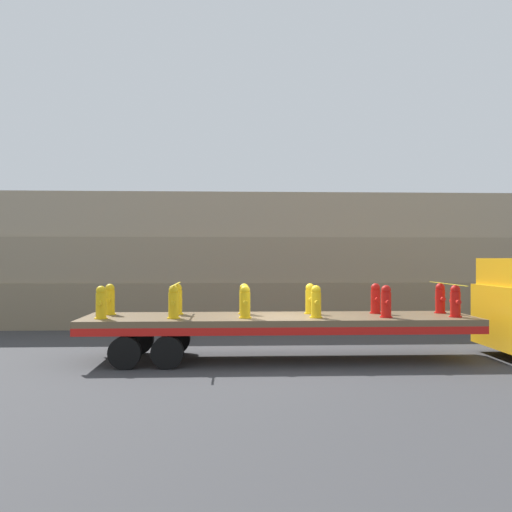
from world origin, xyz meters
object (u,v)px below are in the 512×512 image
(fire_hydrant_yellow_far_0, at_px, (110,300))
(fire_hydrant_red_far_5, at_px, (440,299))
(fire_hydrant_yellow_near_2, at_px, (245,302))
(fire_hydrant_yellow_far_3, at_px, (310,299))
(flatbed_trailer, at_px, (261,323))
(fire_hydrant_red_near_5, at_px, (455,302))
(fire_hydrant_yellow_far_1, at_px, (177,299))
(fire_hydrant_yellow_near_0, at_px, (101,303))
(fire_hydrant_red_far_4, at_px, (376,299))
(fire_hydrant_yellow_far_2, at_px, (244,299))
(fire_hydrant_yellow_near_3, at_px, (316,302))
(fire_hydrant_yellow_near_1, at_px, (174,303))
(fire_hydrant_red_near_4, at_px, (386,302))

(fire_hydrant_yellow_far_0, distance_m, fire_hydrant_red_far_5, 9.39)
(fire_hydrant_yellow_far_0, bearing_deg, fire_hydrant_yellow_near_2, -16.28)
(fire_hydrant_yellow_far_3, height_order, fire_hydrant_red_far_5, same)
(flatbed_trailer, bearing_deg, fire_hydrant_red_near_5, -6.02)
(fire_hydrant_yellow_far_1, relative_size, fire_hydrant_yellow_near_2, 1.00)
(fire_hydrant_yellow_near_0, bearing_deg, fire_hydrant_red_far_4, 8.31)
(fire_hydrant_yellow_far_1, distance_m, fire_hydrant_red_far_4, 5.63)
(fire_hydrant_yellow_far_2, relative_size, fire_hydrant_red_far_4, 1.00)
(flatbed_trailer, bearing_deg, fire_hydrant_yellow_near_3, -20.83)
(fire_hydrant_yellow_near_1, bearing_deg, fire_hydrant_red_far_5, 8.31)
(fire_hydrant_red_near_4, bearing_deg, fire_hydrant_red_far_4, 90.00)
(fire_hydrant_yellow_near_0, height_order, fire_hydrant_yellow_near_2, same)
(fire_hydrant_yellow_near_3, height_order, fire_hydrant_red_near_4, same)
(fire_hydrant_yellow_far_1, distance_m, fire_hydrant_yellow_far_3, 3.76)
(fire_hydrant_yellow_near_1, xyz_separation_m, fire_hydrant_red_near_5, (7.51, 0.00, 0.00))
(fire_hydrant_yellow_far_3, bearing_deg, fire_hydrant_yellow_near_3, -90.00)
(fire_hydrant_red_far_4, bearing_deg, fire_hydrant_red_near_5, -30.29)
(fire_hydrant_yellow_near_3, bearing_deg, fire_hydrant_red_far_4, 30.29)
(fire_hydrant_yellow_near_0, distance_m, fire_hydrant_yellow_far_1, 2.17)
(fire_hydrant_yellow_near_2, height_order, fire_hydrant_red_near_4, same)
(fire_hydrant_yellow_near_0, xyz_separation_m, fire_hydrant_red_far_5, (9.39, 1.10, 0.00))
(fire_hydrant_yellow_far_1, xyz_separation_m, fire_hydrant_yellow_far_2, (1.88, 0.00, 0.00))
(fire_hydrant_yellow_near_3, xyz_separation_m, fire_hydrant_yellow_far_3, (0.00, 1.10, 0.00))
(fire_hydrant_red_far_4, distance_m, fire_hydrant_red_near_5, 2.17)
(fire_hydrant_yellow_far_3, bearing_deg, fire_hydrant_yellow_near_0, -168.98)
(flatbed_trailer, bearing_deg, fire_hydrant_yellow_near_1, -166.67)
(fire_hydrant_yellow_near_0, distance_m, fire_hydrant_yellow_far_0, 1.10)
(fire_hydrant_yellow_far_0, xyz_separation_m, fire_hydrant_red_near_4, (7.51, -1.10, 0.00))
(fire_hydrant_yellow_far_2, bearing_deg, fire_hydrant_yellow_near_2, -90.00)
(flatbed_trailer, relative_size, fire_hydrant_yellow_far_1, 12.29)
(fire_hydrant_yellow_near_0, bearing_deg, fire_hydrant_red_near_5, 0.00)
(fire_hydrant_yellow_far_2, relative_size, fire_hydrant_red_far_5, 1.00)
(fire_hydrant_yellow_far_0, xyz_separation_m, fire_hydrant_yellow_far_2, (3.76, 0.00, 0.00))
(fire_hydrant_red_far_4, bearing_deg, fire_hydrant_yellow_near_1, -168.98)
(fire_hydrant_yellow_near_2, distance_m, fire_hydrant_red_near_4, 3.76)
(fire_hydrant_red_far_5, bearing_deg, fire_hydrant_yellow_far_0, 180.00)
(fire_hydrant_yellow_near_1, xyz_separation_m, fire_hydrant_yellow_far_2, (1.88, 1.10, 0.00))
(fire_hydrant_red_near_5, bearing_deg, fire_hydrant_red_near_4, 180.00)
(fire_hydrant_yellow_far_1, relative_size, fire_hydrant_red_far_4, 1.00)
(fire_hydrant_yellow_far_1, relative_size, fire_hydrant_yellow_near_3, 1.00)
(fire_hydrant_yellow_far_1, relative_size, fire_hydrant_red_near_5, 1.00)
(fire_hydrant_yellow_near_1, relative_size, fire_hydrant_red_far_5, 1.00)
(fire_hydrant_yellow_far_2, xyz_separation_m, fire_hydrant_red_far_4, (3.76, 0.00, 0.00))
(flatbed_trailer, bearing_deg, fire_hydrant_yellow_near_0, -172.55)
(fire_hydrant_yellow_far_3, height_order, fire_hydrant_red_near_4, same)
(fire_hydrant_yellow_far_1, bearing_deg, fire_hydrant_yellow_far_0, 180.00)
(fire_hydrant_yellow_far_3, relative_size, fire_hydrant_red_far_5, 1.00)
(fire_hydrant_red_near_4, bearing_deg, fire_hydrant_yellow_far_2, 163.72)
(fire_hydrant_yellow_near_0, distance_m, fire_hydrant_red_near_5, 9.39)
(fire_hydrant_yellow_near_0, relative_size, fire_hydrant_yellow_near_1, 1.00)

